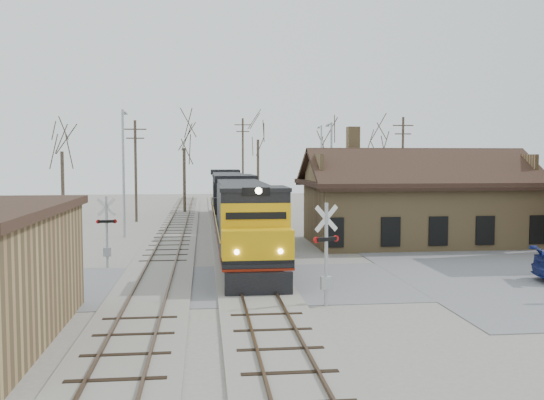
{
  "coord_description": "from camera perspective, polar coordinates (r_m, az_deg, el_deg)",
  "views": [
    {
      "loc": [
        -2.22,
        -27.42,
        5.78
      ],
      "look_at": [
        1.88,
        9.0,
        3.21
      ],
      "focal_mm": 40.0,
      "sensor_mm": 36.0,
      "label": 1
    }
  ],
  "objects": [
    {
      "name": "crossbuck_near",
      "position": [
        23.7,
        5.11,
        -5.44
      ],
      "size": [
        1.09,
        0.51,
        4.04
      ],
      "rotation": [
        0.0,
        0.0,
        0.39
      ],
      "color": "#A5A8AD",
      "rests_on": "ground"
    },
    {
      "name": "tree_e",
      "position": [
        70.82,
        9.95,
        5.57
      ],
      "size": [
        4.46,
        4.46,
        10.94
      ],
      "color": "#382D23",
      "rests_on": "ground"
    },
    {
      "name": "streetlight_c",
      "position": [
        66.11,
        4.63,
        3.47
      ],
      "size": [
        0.25,
        2.04,
        9.27
      ],
      "color": "#A5A8AD",
      "rests_on": "ground"
    },
    {
      "name": "track_siding",
      "position": [
        42.86,
        -9.43,
        -3.71
      ],
      "size": [
        3.4,
        90.0,
        0.24
      ],
      "color": "gray",
      "rests_on": "ground"
    },
    {
      "name": "utility_pole_b",
      "position": [
        73.42,
        -2.76,
        3.78
      ],
      "size": [
        2.0,
        0.24,
        10.53
      ],
      "color": "#382D23",
      "rests_on": "ground"
    },
    {
      "name": "crossbuck_far",
      "position": [
        32.9,
        -15.28,
        -3.1
      ],
      "size": [
        1.08,
        0.28,
        3.77
      ],
      "rotation": [
        0.0,
        0.0,
        3.21
      ],
      "color": "#A5A8AD",
      "rests_on": "ground"
    },
    {
      "name": "ground",
      "position": [
        28.11,
        -1.78,
        -7.86
      ],
      "size": [
        140.0,
        140.0,
        0.0
      ],
      "primitive_type": "plane",
      "color": "gray",
      "rests_on": "ground"
    },
    {
      "name": "utility_pole_a",
      "position": [
        55.78,
        -12.71,
        2.88
      ],
      "size": [
        2.0,
        0.24,
        9.12
      ],
      "color": "#382D23",
      "rests_on": "ground"
    },
    {
      "name": "road",
      "position": [
        28.11,
        -1.78,
        -7.83
      ],
      "size": [
        60.0,
        9.0,
        0.03
      ],
      "primitive_type": "cube",
      "color": "slate",
      "rests_on": "ground"
    },
    {
      "name": "depot",
      "position": [
        42.04,
        13.35,
        -0.7
      ],
      "size": [
        15.2,
        9.31,
        7.9
      ],
      "color": "#9C7D50",
      "rests_on": "ground"
    },
    {
      "name": "track_main",
      "position": [
        42.86,
        -3.4,
        -3.66
      ],
      "size": [
        3.4,
        90.0,
        0.24
      ],
      "color": "gray",
      "rests_on": "ground"
    },
    {
      "name": "utility_pole_c",
      "position": [
        59.17,
        12.19,
        3.2
      ],
      "size": [
        2.0,
        0.24,
        9.64
      ],
      "color": "#382D23",
      "rests_on": "ground"
    },
    {
      "name": "streetlight_b",
      "position": [
        50.74,
        5.56,
        2.97
      ],
      "size": [
        0.25,
        2.04,
        8.69
      ],
      "color": "#A5A8AD",
      "rests_on": "ground"
    },
    {
      "name": "tree_b",
      "position": [
        64.11,
        -8.29,
        5.85
      ],
      "size": [
        4.52,
        4.52,
        11.08
      ],
      "color": "#382D23",
      "rests_on": "ground"
    },
    {
      "name": "locomotive_lead",
      "position": [
        34.32,
        -2.69,
        -1.69
      ],
      "size": [
        3.04,
        20.34,
        4.52
      ],
      "color": "black",
      "rests_on": "ground"
    },
    {
      "name": "streetlight_a",
      "position": [
        45.06,
        -13.79,
        3.1
      ],
      "size": [
        0.25,
        2.04,
        9.24
      ],
      "color": "#A5A8AD",
      "rests_on": "ground"
    },
    {
      "name": "tree_d",
      "position": [
        67.86,
        5.22,
        5.38
      ],
      "size": [
        4.26,
        4.26,
        10.44
      ],
      "color": "#382D23",
      "rests_on": "ground"
    },
    {
      "name": "tree_c",
      "position": [
        76.15,
        -1.33,
        6.7
      ],
      "size": [
        5.36,
        5.36,
        13.14
      ],
      "color": "#382D23",
      "rests_on": "ground"
    },
    {
      "name": "tree_a",
      "position": [
        58.87,
        -19.19,
        5.35
      ],
      "size": [
        4.24,
        4.24,
        10.38
      ],
      "color": "#382D23",
      "rests_on": "ground"
    },
    {
      "name": "locomotive_trailing",
      "position": [
        54.85,
        -4.09,
        0.43
      ],
      "size": [
        3.04,
        20.34,
        4.27
      ],
      "color": "black",
      "rests_on": "ground"
    }
  ]
}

